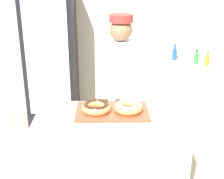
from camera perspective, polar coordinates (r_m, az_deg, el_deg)
wall_back at (r=4.68m, az=-0.48°, el=11.81°), size 8.00×0.06×2.70m
display_counter at (r=2.98m, az=0.04°, el=-12.27°), size 1.33×0.53×0.92m
serving_tray at (r=2.75m, az=0.04°, el=-4.02°), size 0.63×0.41×0.02m
donut_chocolate_glaze at (r=2.70m, az=-2.89°, el=-3.21°), size 0.25×0.25×0.08m
donut_light_glaze at (r=2.71m, az=2.99°, el=-3.17°), size 0.25×0.25×0.08m
brownie_back_left at (r=2.86m, az=-1.48°, el=-2.35°), size 0.08×0.08×0.03m
brownie_back_right at (r=2.87m, az=1.45°, el=-2.33°), size 0.08×0.08×0.03m
baker_person at (r=3.28m, az=1.55°, el=-0.37°), size 0.36×0.36×1.69m
beverage_fridge at (r=4.46m, az=-11.04°, el=6.10°), size 0.68×0.61×1.96m
chest_freezer at (r=4.74m, az=14.29°, el=-0.32°), size 0.87×0.61×0.85m
bottle_blue at (r=4.73m, az=11.37°, el=6.38°), size 0.06×0.06×0.23m
bottle_green at (r=4.62m, az=15.17°, el=5.56°), size 0.07×0.07×0.20m
bottle_orange at (r=4.54m, az=17.02°, el=5.11°), size 0.06×0.06×0.20m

